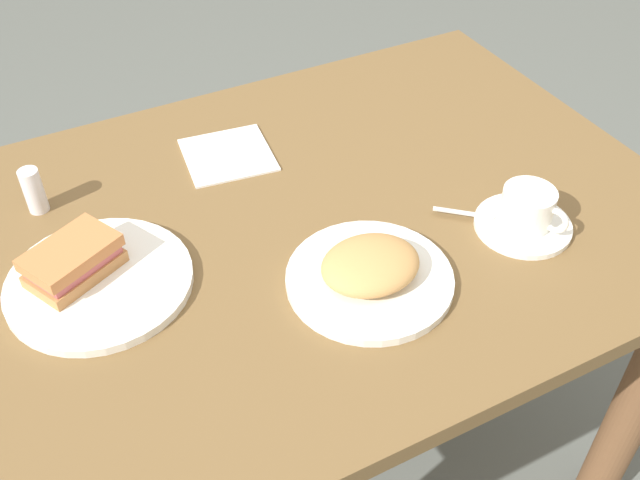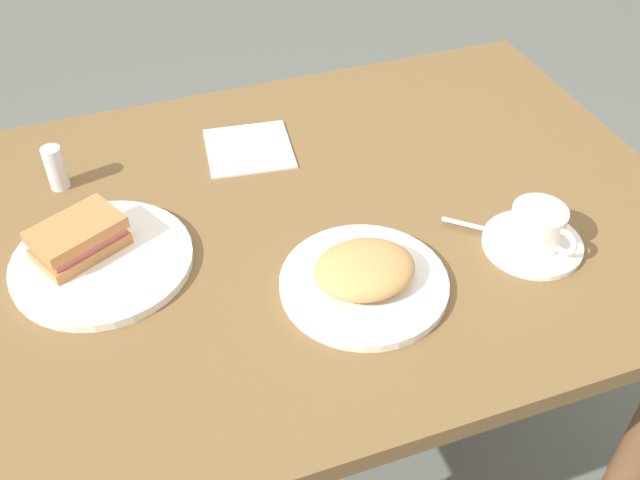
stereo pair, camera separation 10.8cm
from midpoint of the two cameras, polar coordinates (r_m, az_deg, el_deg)
name	(u,v)px [view 2 (the right image)]	position (r m, az deg, el deg)	size (l,w,h in m)	color
ground_plane	(322,465)	(1.76, 2.01, -17.31)	(6.00, 6.00, 0.00)	#5B605A
dining_table	(323,282)	(1.28, 2.65, -3.40)	(1.17, 0.86, 0.76)	brown
sandwich_plate	(102,260)	(1.11, -14.10, -1.66)	(0.27, 0.27, 0.01)	white
sandwich_front	(78,238)	(1.11, -15.83, 0.02)	(0.15, 0.13, 0.05)	#BC7D47
coffee_saucer	(532,244)	(1.17, 18.86, -0.40)	(0.15, 0.15, 0.01)	white
coffee_cup	(538,226)	(1.15, 19.34, 0.95)	(0.08, 0.11, 0.06)	white
spoon	(484,228)	(1.17, 15.31, 0.78)	(0.08, 0.07, 0.01)	silver
side_plate	(366,283)	(1.05, 6.60, -3.50)	(0.24, 0.24, 0.01)	white
side_food_pile	(367,269)	(1.03, 6.72, -2.38)	(0.15, 0.12, 0.04)	tan
napkin	(249,148)	(1.31, -3.25, 7.09)	(0.15, 0.15, 0.00)	white
salt_shaker	(56,168)	(1.26, -17.76, 5.30)	(0.03, 0.03, 0.08)	silver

